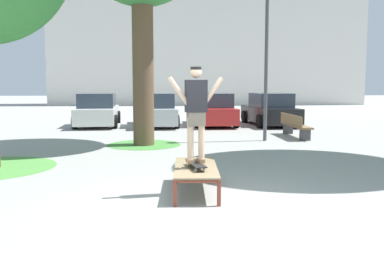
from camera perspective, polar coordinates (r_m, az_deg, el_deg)
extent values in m
plane|color=#999993|center=(6.92, 1.89, -10.33)|extent=(120.00, 120.00, 0.00)
cube|color=silver|center=(39.76, 2.04, 14.43)|extent=(28.30, 4.00, 15.42)
cube|color=brown|center=(8.56, -1.98, -5.82)|extent=(0.06, 0.06, 0.38)
cube|color=brown|center=(8.57, 2.72, -5.80)|extent=(0.06, 0.06, 0.38)
cube|color=brown|center=(6.77, -2.32, -9.04)|extent=(0.06, 0.06, 0.38)
cube|color=brown|center=(6.79, 3.67, -9.00)|extent=(0.06, 0.06, 0.38)
cylinder|color=brown|center=(7.62, -2.13, -5.66)|extent=(0.11, 1.90, 0.05)
cylinder|color=brown|center=(7.63, 3.15, -5.65)|extent=(0.11, 1.90, 0.05)
cylinder|color=brown|center=(8.52, 0.37, -4.40)|extent=(0.76, 0.07, 0.05)
cylinder|color=brown|center=(6.72, 0.69, -7.26)|extent=(0.76, 0.07, 0.05)
cube|color=#847051|center=(7.61, 0.51, -5.37)|extent=(0.82, 1.92, 0.03)
cube|color=black|center=(7.44, 0.54, -4.85)|extent=(0.35, 0.82, 0.02)
cylinder|color=silver|center=(7.70, -0.52, -4.90)|extent=(0.04, 0.06, 0.06)
cylinder|color=silver|center=(7.74, 0.57, -4.85)|extent=(0.04, 0.06, 0.06)
cylinder|color=silver|center=(7.17, 0.51, -5.73)|extent=(0.04, 0.06, 0.06)
cylinder|color=silver|center=(7.21, 1.67, -5.67)|extent=(0.04, 0.06, 0.06)
cylinder|color=beige|center=(7.35, -0.21, -1.68)|extent=(0.11, 0.11, 0.82)
cube|color=#99704C|center=(7.46, -0.30, -4.49)|extent=(0.14, 0.25, 0.07)
cylinder|color=beige|center=(7.40, 1.29, -1.63)|extent=(0.11, 0.11, 0.82)
cube|color=#99704C|center=(7.51, 1.19, -4.42)|extent=(0.14, 0.25, 0.07)
cube|color=#756B5B|center=(7.33, 0.54, 1.24)|extent=(0.33, 0.25, 0.24)
cube|color=#232328|center=(7.31, 0.55, 4.36)|extent=(0.40, 0.29, 0.56)
cylinder|color=beige|center=(7.24, -1.76, 4.95)|extent=(0.41, 0.16, 0.52)
cylinder|color=beige|center=(7.39, 2.81, 4.97)|extent=(0.41, 0.16, 0.52)
sphere|color=beige|center=(7.31, 0.55, 7.58)|extent=(0.20, 0.20, 0.20)
cylinder|color=black|center=(7.31, 0.55, 8.13)|extent=(0.19, 0.19, 0.05)
cylinder|color=brown|center=(13.36, -6.67, 7.84)|extent=(0.66, 0.66, 4.74)
cylinder|color=#47893D|center=(13.50, -6.54, -2.25)|extent=(2.35, 2.35, 0.01)
cube|color=silver|center=(19.85, -12.68, 1.78)|extent=(2.01, 4.32, 0.70)
cube|color=#2D3847|center=(19.66, -12.77, 3.69)|extent=(1.71, 2.21, 0.64)
cylinder|color=black|center=(21.25, -14.60, 1.44)|extent=(0.26, 0.61, 0.60)
cylinder|color=black|center=(21.09, -10.02, 1.51)|extent=(0.26, 0.61, 0.60)
cylinder|color=black|center=(18.69, -15.66, 0.79)|extent=(0.26, 0.61, 0.60)
cylinder|color=black|center=(18.50, -10.45, 0.87)|extent=(0.26, 0.61, 0.60)
cube|color=#B7BABF|center=(19.41, -4.98, 1.81)|extent=(2.06, 4.33, 0.70)
cube|color=#2D3847|center=(19.22, -4.98, 3.77)|extent=(1.74, 2.23, 0.64)
cylinder|color=black|center=(20.71, -7.49, 1.47)|extent=(0.27, 0.62, 0.60)
cylinder|color=black|center=(20.78, -2.80, 1.53)|extent=(0.27, 0.62, 0.60)
cylinder|color=black|center=(18.11, -7.47, 0.81)|extent=(0.27, 0.62, 0.60)
cylinder|color=black|center=(18.20, -2.11, 0.88)|extent=(0.27, 0.62, 0.60)
cube|color=red|center=(19.66, 2.84, 1.88)|extent=(1.90, 4.28, 0.70)
cube|color=#2D3847|center=(19.47, 2.91, 3.81)|extent=(1.66, 2.17, 0.64)
cylinder|color=black|center=(20.86, 0.02, 1.55)|extent=(0.25, 0.61, 0.60)
cylinder|color=black|center=(21.09, 4.62, 1.58)|extent=(0.25, 0.61, 0.60)
cylinder|color=black|center=(18.28, 0.78, 0.91)|extent=(0.25, 0.61, 0.60)
cylinder|color=black|center=(18.54, 6.01, 0.95)|extent=(0.25, 0.61, 0.60)
cube|color=black|center=(20.03, 10.48, 1.86)|extent=(2.07, 4.33, 0.70)
cube|color=#2D3847|center=(19.85, 10.65, 3.76)|extent=(1.74, 2.23, 0.64)
cylinder|color=black|center=(21.05, 7.17, 1.55)|extent=(0.27, 0.62, 0.60)
cylinder|color=black|center=(21.55, 11.54, 1.57)|extent=(0.27, 0.62, 0.60)
cylinder|color=black|center=(18.55, 9.22, 0.90)|extent=(0.27, 0.62, 0.60)
cylinder|color=black|center=(19.12, 14.11, 0.95)|extent=(0.27, 0.62, 0.60)
cube|color=brown|center=(15.72, 13.96, 0.35)|extent=(0.52, 2.41, 0.06)
cube|color=brown|center=(15.64, 13.28, 1.15)|extent=(0.12, 2.40, 0.36)
cube|color=#424247|center=(16.65, 12.90, -0.10)|extent=(0.38, 0.09, 0.40)
cube|color=#424247|center=(14.84, 15.10, -0.90)|extent=(0.38, 0.09, 0.40)
cylinder|color=#4C4C51|center=(14.47, 10.06, 9.16)|extent=(0.12, 0.12, 5.50)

